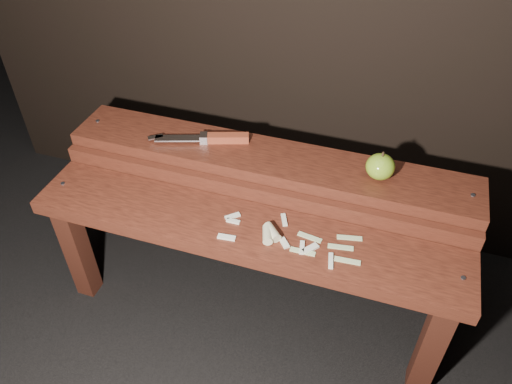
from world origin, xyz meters
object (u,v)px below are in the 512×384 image
(apple, at_px, (380,167))
(bench_front_tier, at_px, (242,246))
(knife, at_px, (215,138))
(bench_rear_tier, at_px, (267,179))

(apple, bearing_deg, bench_front_tier, -143.71)
(bench_front_tier, relative_size, knife, 4.11)
(apple, height_order, knife, apple)
(bench_front_tier, relative_size, bench_rear_tier, 1.00)
(bench_front_tier, xyz_separation_m, apple, (0.31, 0.23, 0.18))
(apple, relative_size, knife, 0.28)
(bench_rear_tier, bearing_deg, knife, 173.66)
(bench_rear_tier, relative_size, apple, 14.54)
(bench_rear_tier, distance_m, knife, 0.20)
(bench_rear_tier, height_order, apple, apple)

